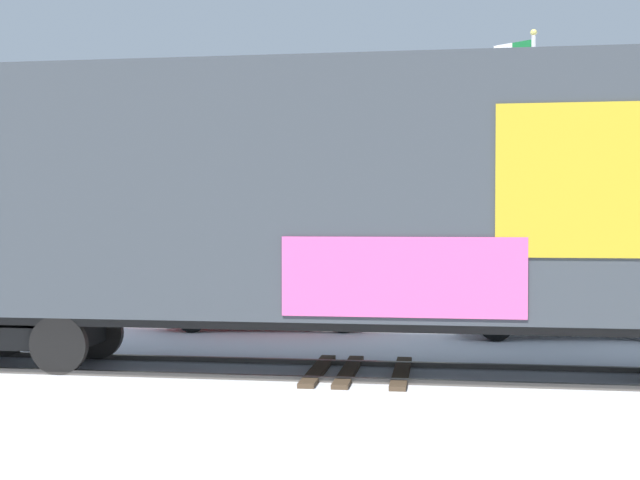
{
  "coord_description": "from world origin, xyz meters",
  "views": [
    {
      "loc": [
        1.82,
        -12.75,
        2.41
      ],
      "look_at": [
        -0.03,
        1.38,
        2.03
      ],
      "focal_mm": 46.61,
      "sensor_mm": 36.0,
      "label": 1
    }
  ],
  "objects_px": {
    "freight_car": "(369,196)",
    "parked_car_red": "(270,289)",
    "flagpole": "(526,135)",
    "parked_car_silver": "(560,293)"
  },
  "relations": [
    {
      "from": "parked_car_red",
      "to": "parked_car_silver",
      "type": "relative_size",
      "value": 1.04
    },
    {
      "from": "freight_car",
      "to": "parked_car_red",
      "type": "height_order",
      "value": "freight_car"
    },
    {
      "from": "freight_car",
      "to": "flagpole",
      "type": "xyz_separation_m",
      "value": [
        3.58,
        10.75,
        1.95
      ]
    },
    {
      "from": "freight_car",
      "to": "parked_car_silver",
      "type": "relative_size",
      "value": 3.51
    },
    {
      "from": "freight_car",
      "to": "flagpole",
      "type": "relative_size",
      "value": 2.17
    },
    {
      "from": "parked_car_red",
      "to": "freight_car",
      "type": "bearing_deg",
      "value": -63.78
    },
    {
      "from": "freight_car",
      "to": "parked_car_red",
      "type": "xyz_separation_m",
      "value": [
        -2.55,
        5.19,
        -1.89
      ]
    },
    {
      "from": "freight_car",
      "to": "parked_car_silver",
      "type": "xyz_separation_m",
      "value": [
        3.59,
        4.81,
        -1.88
      ]
    },
    {
      "from": "flagpole",
      "to": "parked_car_red",
      "type": "distance_m",
      "value": 9.13
    },
    {
      "from": "freight_car",
      "to": "parked_car_red",
      "type": "relative_size",
      "value": 3.37
    }
  ]
}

